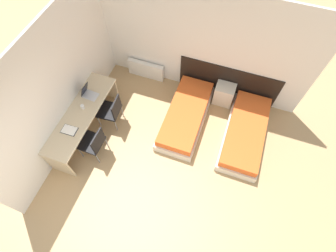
# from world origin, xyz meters

# --- Properties ---
(ground_plane) EXTENTS (20.00, 20.00, 0.00)m
(ground_plane) POSITION_xyz_m (0.00, 0.00, 0.00)
(ground_plane) COLOR tan
(wall_back) EXTENTS (5.22, 0.05, 2.70)m
(wall_back) POSITION_xyz_m (0.00, 3.73, 1.35)
(wall_back) COLOR white
(wall_back) RESTS_ON ground_plane
(wall_left) EXTENTS (0.05, 4.71, 2.70)m
(wall_left) POSITION_xyz_m (-2.13, 1.85, 1.35)
(wall_left) COLOR white
(wall_left) RESTS_ON ground_plane
(headboard_panel) EXTENTS (2.37, 0.03, 0.94)m
(headboard_panel) POSITION_xyz_m (0.92, 3.70, 0.47)
(headboard_panel) COLOR black
(headboard_panel) RESTS_ON ground_plane
(bed_near_window) EXTENTS (0.87, 2.03, 0.39)m
(bed_near_window) POSITION_xyz_m (0.22, 2.65, 0.19)
(bed_near_window) COLOR beige
(bed_near_window) RESTS_ON ground_plane
(bed_near_door) EXTENTS (0.87, 2.03, 0.39)m
(bed_near_door) POSITION_xyz_m (1.62, 2.65, 0.19)
(bed_near_door) COLOR beige
(bed_near_door) RESTS_ON ground_plane
(nightstand) EXTENTS (0.46, 0.36, 0.55)m
(nightstand) POSITION_xyz_m (0.92, 3.48, 0.27)
(nightstand) COLOR beige
(nightstand) RESTS_ON ground_plane
(radiator) EXTENTS (0.95, 0.12, 0.46)m
(radiator) POSITION_xyz_m (-1.16, 3.61, 0.23)
(radiator) COLOR silver
(radiator) RESTS_ON ground_plane
(desk) EXTENTS (0.62, 2.19, 0.74)m
(desk) POSITION_xyz_m (-1.80, 1.61, 0.58)
(desk) COLOR #C6B28E
(desk) RESTS_ON ground_plane
(chair_near_laptop) EXTENTS (0.50, 0.50, 0.87)m
(chair_near_laptop) POSITION_xyz_m (-1.34, 2.04, 0.49)
(chair_near_laptop) COLOR black
(chair_near_laptop) RESTS_ON ground_plane
(chair_near_notebook) EXTENTS (0.48, 0.48, 0.87)m
(chair_near_notebook) POSITION_xyz_m (-1.34, 1.19, 0.49)
(chair_near_notebook) COLOR black
(chair_near_notebook) RESTS_ON ground_plane
(laptop) EXTENTS (0.34, 0.25, 0.32)m
(laptop) POSITION_xyz_m (-1.85, 2.10, 0.80)
(laptop) COLOR silver
(laptop) RESTS_ON desk
(open_notebook) EXTENTS (0.32, 0.22, 0.02)m
(open_notebook) POSITION_xyz_m (-1.81, 1.18, 0.74)
(open_notebook) COLOR black
(open_notebook) RESTS_ON desk
(mug) EXTENTS (0.08, 0.08, 0.09)m
(mug) POSITION_xyz_m (-1.81, 1.76, 0.78)
(mug) COLOR white
(mug) RESTS_ON desk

